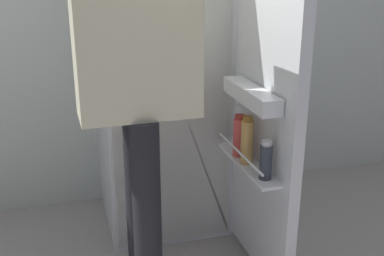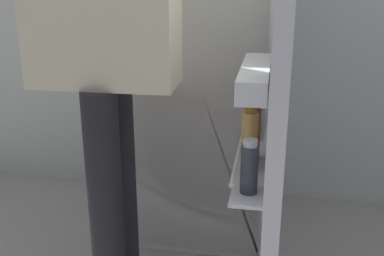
% 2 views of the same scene
% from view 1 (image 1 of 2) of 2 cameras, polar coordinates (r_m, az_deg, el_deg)
% --- Properties ---
extents(refrigerator, '(0.69, 1.25, 1.78)m').
position_cam_1_polar(refrigerator, '(2.53, -3.21, 6.86)').
color(refrigerator, silver).
rests_on(refrigerator, ground_plane).
extents(person, '(0.57, 0.79, 1.69)m').
position_cam_1_polar(person, '(1.89, -6.26, 6.85)').
color(person, black).
rests_on(person, ground_plane).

